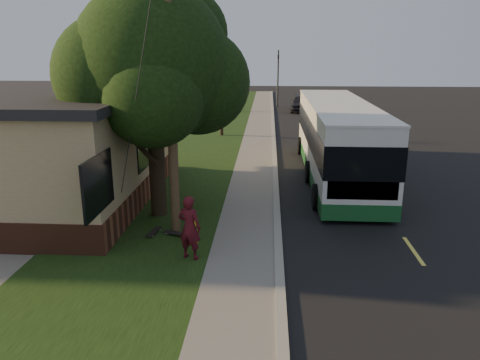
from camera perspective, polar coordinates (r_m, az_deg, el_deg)
The scene contains 17 objects.
ground at distance 14.28m, azimuth 4.68°, elevation -8.20°, with size 120.00×120.00×0.00m, color black.
road at distance 24.15m, azimuth 13.79°, elevation 1.54°, with size 8.00×80.00×0.01m, color black.
curb at distance 23.74m, azimuth 4.26°, elevation 1.86°, with size 0.25×80.00×0.12m, color gray.
sidewalk at distance 23.76m, azimuth 1.84°, elevation 1.85°, with size 2.00×80.00×0.08m, color slate.
grass_verge at distance 24.11m, azimuth -6.51°, elevation 1.95°, with size 5.00×80.00×0.07m, color black.
fire_hydrant at distance 14.28m, azimuth -5.83°, elevation -6.34°, with size 0.32×0.32×0.74m.
utility_pole at distance 14.38m, azimuth -8.50°, elevation 11.00°, with size 2.86×3.21×9.07m.
leafy_tree at distance 16.15m, azimuth -10.45°, elevation 13.35°, with size 6.30×6.00×7.80m.
bare_tree_near at distance 31.40m, azimuth -2.30°, elevation 9.23°, with size 1.38×1.21×4.31m.
bare_tree_far at distance 43.28m, azimuth -0.02°, elevation 10.90°, with size 1.38×1.21×4.03m.
traffic_signal at distance 47.11m, azimuth 4.65°, elevation 12.68°, with size 0.18×0.22×5.50m.
transit_bus at distance 21.80m, azimuth 11.77°, elevation 5.04°, with size 2.92×12.65×3.42m.
skateboarder at distance 13.13m, azimuth -6.17°, elevation -5.77°, with size 0.67×0.44×1.84m, color #480E17.
skateboard_main at distance 15.28m, azimuth -10.44°, elevation -6.22°, with size 0.36×0.89×0.08m.
skateboard_spare at distance 15.03m, azimuth -7.73°, elevation -6.48°, with size 0.92×0.51×0.08m.
dumpster at distance 23.69m, azimuth -15.26°, elevation 3.02°, with size 1.99×1.82×1.42m.
distant_car at distance 44.43m, azimuth 7.41°, elevation 9.31°, with size 1.83×4.55×1.55m, color black.
Camera 1 is at (-0.36, -13.03, 5.84)m, focal length 35.00 mm.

